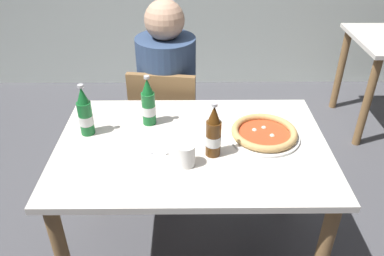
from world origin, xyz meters
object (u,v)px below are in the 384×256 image
object	(u,v)px
chair_behind_table	(166,122)
paper_cup	(186,155)
dining_table_main	(192,164)
napkin_with_cutlery	(154,144)
pizza_margherita_near	(264,133)
beer_bottle_left	(85,114)
beer_bottle_center	(213,134)
diner_seated	(168,104)
beer_bottle_right	(148,104)

from	to	relation	value
chair_behind_table	paper_cup	xyz separation A→B (m)	(0.13, -0.76, 0.32)
dining_table_main	napkin_with_cutlery	distance (m)	0.21
pizza_margherita_near	beer_bottle_left	xyz separation A→B (m)	(-0.80, 0.04, 0.08)
dining_table_main	beer_bottle_center	distance (m)	0.25
dining_table_main	diner_seated	xyz separation A→B (m)	(-0.14, 0.66, -0.05)
beer_bottle_left	diner_seated	bearing A→B (deg)	59.56
beer_bottle_right	napkin_with_cutlery	size ratio (longest dim) A/B	1.08
diner_seated	beer_bottle_right	distance (m)	0.56
pizza_margherita_near	napkin_with_cutlery	xyz separation A→B (m)	(-0.50, -0.05, -0.02)
pizza_margherita_near	diner_seated	bearing A→B (deg)	127.46
pizza_margherita_near	chair_behind_table	bearing A→B (deg)	130.38
napkin_with_cutlery	beer_bottle_right	bearing A→B (deg)	100.27
dining_table_main	beer_bottle_center	size ratio (longest dim) A/B	4.86
napkin_with_cutlery	beer_bottle_left	bearing A→B (deg)	163.28
paper_cup	diner_seated	bearing A→B (deg)	98.30
chair_behind_table	diner_seated	distance (m)	0.11
pizza_margherita_near	paper_cup	size ratio (longest dim) A/B	3.40
chair_behind_table	dining_table_main	bearing A→B (deg)	111.52
dining_table_main	beer_bottle_left	world-z (taller)	beer_bottle_left
pizza_margherita_near	napkin_with_cutlery	world-z (taller)	pizza_margherita_near
diner_seated	beer_bottle_left	size ratio (longest dim) A/B	4.89
beer_bottle_left	beer_bottle_center	world-z (taller)	same
diner_seated	beer_bottle_center	distance (m)	0.82
beer_bottle_right	napkin_with_cutlery	xyz separation A→B (m)	(0.03, -0.18, -0.10)
beer_bottle_left	paper_cup	world-z (taller)	beer_bottle_left
chair_behind_table	pizza_margherita_near	size ratio (longest dim) A/B	2.63
beer_bottle_right	beer_bottle_left	bearing A→B (deg)	-162.75
dining_table_main	pizza_margherita_near	distance (m)	0.36
dining_table_main	beer_bottle_right	size ratio (longest dim) A/B	4.86
chair_behind_table	diner_seated	size ratio (longest dim) A/B	0.70
napkin_with_cutlery	pizza_margherita_near	bearing A→B (deg)	5.90
dining_table_main	paper_cup	xyz separation A→B (m)	(-0.03, -0.15, 0.16)
beer_bottle_right	dining_table_main	bearing A→B (deg)	-40.90
diner_seated	paper_cup	xyz separation A→B (m)	(0.12, -0.81, 0.21)
pizza_margherita_near	paper_cup	bearing A→B (deg)	-150.60
chair_behind_table	pizza_margherita_near	xyz separation A→B (m)	(0.48, -0.56, 0.29)
beer_bottle_left	beer_bottle_center	bearing A→B (deg)	-16.44
chair_behind_table	beer_bottle_left	bearing A→B (deg)	65.46
chair_behind_table	diner_seated	xyz separation A→B (m)	(0.01, 0.05, 0.10)
diner_seated	chair_behind_table	bearing A→B (deg)	-100.47
beer_bottle_left	paper_cup	bearing A→B (deg)	-27.79
diner_seated	beer_bottle_center	bearing A→B (deg)	-72.64
dining_table_main	diner_seated	world-z (taller)	diner_seated
beer_bottle_left	beer_bottle_right	xyz separation A→B (m)	(0.28, 0.09, 0.00)
beer_bottle_center	paper_cup	bearing A→B (deg)	-147.39
paper_cup	napkin_with_cutlery	bearing A→B (deg)	134.77
beer_bottle_left	beer_bottle_right	bearing A→B (deg)	17.25
dining_table_main	napkin_with_cutlery	bearing A→B (deg)	-179.07
dining_table_main	napkin_with_cutlery	size ratio (longest dim) A/B	5.25
beer_bottle_right	diner_seated	bearing A→B (deg)	83.02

